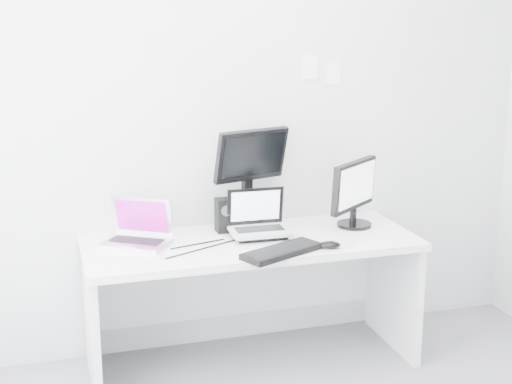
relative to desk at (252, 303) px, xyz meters
The scene contains 11 objects.
back_wall 1.05m from the desk, 90.00° to the left, with size 3.60×3.60×0.00m, color #B4B6B9.
desk is the anchor object (origin of this frame).
macbook 0.79m from the desk, behind, with size 0.34×0.26×0.26m, color #B5B5BB.
speaker 0.51m from the desk, 118.30° to the left, with size 0.09×0.09×0.19m, color black.
dell_laptop 0.50m from the desk, 23.92° to the left, with size 0.32×0.25×0.27m, color silver.
rear_monitor 0.70m from the desk, 76.23° to the left, with size 0.44×0.16×0.59m, color black.
samsung_monitor 0.85m from the desk, ahead, with size 0.43×0.20×0.40m, color black.
keyboard 0.48m from the desk, 73.43° to the right, with size 0.45×0.16×0.03m, color black.
mouse 0.58m from the desk, 36.24° to the right, with size 0.11×0.07×0.04m, color black.
wall_note_0 1.38m from the desk, 37.40° to the left, with size 0.10×0.00×0.14m, color white.
wall_note_1 1.40m from the desk, 29.83° to the left, with size 0.09×0.00×0.13m, color white.
Camera 1 is at (-1.07, -2.40, 1.95)m, focal length 51.68 mm.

